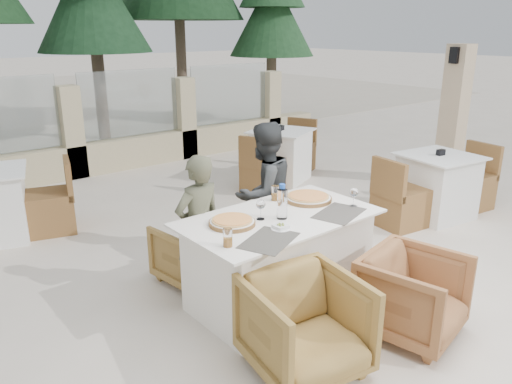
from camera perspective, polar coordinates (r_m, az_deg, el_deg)
ground at (r=4.36m, az=3.36°, el=-12.22°), size 80.00×80.00×0.00m
perimeter_wall_far at (r=8.09m, az=-20.42°, el=7.09°), size 10.00×0.34×1.60m
lantern_pillar at (r=7.83m, az=21.64°, el=8.11°), size 0.34×0.34×2.00m
pine_centre at (r=10.74m, az=-18.15°, el=18.97°), size 2.20×2.20×5.00m
pine_far_right at (r=12.27m, az=1.81°, el=18.44°), size 1.98×1.98×4.50m
dining_table at (r=4.16m, az=2.65°, el=-7.76°), size 1.60×0.90×0.77m
placemat_near_left at (r=3.56m, az=1.51°, el=-5.54°), size 0.53×0.45×0.00m
placemat_near_right at (r=4.12m, az=9.47°, el=-2.41°), size 0.52×0.42×0.00m
pizza_left at (r=3.83m, az=-2.74°, el=-3.44°), size 0.45×0.45×0.05m
pizza_right at (r=4.38m, az=5.98°, el=-0.62°), size 0.53×0.53×0.05m
water_bottle at (r=3.92m, az=3.01°, el=-1.08°), size 0.09×0.09×0.29m
wine_glass_centre at (r=3.91m, az=0.54°, el=-1.89°), size 0.09×0.09×0.18m
wine_glass_corner at (r=4.27m, az=11.10°, el=-0.47°), size 0.09×0.09×0.18m
beer_glass_left at (r=3.45m, az=-3.25°, el=-5.23°), size 0.09×0.09×0.13m
beer_glass_right at (r=4.35m, az=2.20°, el=-0.13°), size 0.08×0.08×0.13m
olive_dish at (r=3.75m, az=2.84°, el=-3.95°), size 0.14×0.14×0.04m
armchair_far_left at (r=4.58m, az=-7.11°, el=-6.82°), size 0.67×0.68×0.55m
armchair_far_right at (r=4.97m, az=2.55°, el=-4.68°), size 0.59×0.61×0.54m
armchair_near_left at (r=3.43m, az=5.63°, el=-14.97°), size 0.84×0.85×0.67m
armchair_near_right at (r=3.96m, az=17.48°, el=-11.20°), size 0.80×0.82×0.63m
diner_left at (r=4.18m, az=-6.56°, el=-4.08°), size 0.48×0.34×1.25m
diner_right at (r=4.80m, az=0.93°, el=-0.17°), size 0.71×0.57×1.38m
bg_table_b at (r=7.51m, az=2.85°, el=4.19°), size 1.83×1.41×0.77m
bg_table_c at (r=6.42m, az=19.95°, el=0.64°), size 1.74×1.05×0.77m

